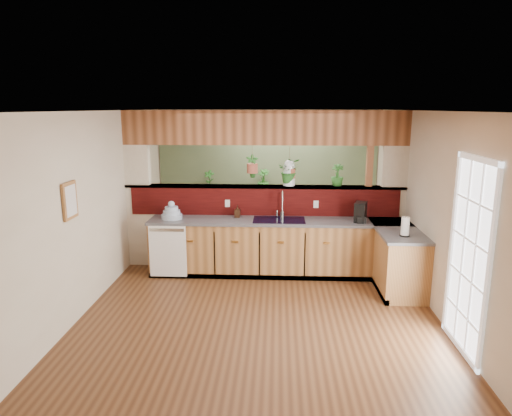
{
  "coord_description": "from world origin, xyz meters",
  "views": [
    {
      "loc": [
        0.22,
        -6.05,
        2.65
      ],
      "look_at": [
        -0.1,
        0.7,
        1.15
      ],
      "focal_mm": 32.0,
      "sensor_mm": 36.0,
      "label": 1
    }
  ],
  "objects_px": {
    "paper_towel": "(405,227)",
    "glass_jar": "(289,173)",
    "coffee_maker": "(361,213)",
    "shelving_console": "(237,212)",
    "dish_stack": "(172,213)",
    "soap_dispenser": "(237,211)",
    "faucet": "(282,203)"
  },
  "relations": [
    {
      "from": "glass_jar",
      "to": "shelving_console",
      "type": "bearing_deg",
      "value": 118.43
    },
    {
      "from": "dish_stack",
      "to": "glass_jar",
      "type": "xyz_separation_m",
      "value": [
        1.88,
        0.38,
        0.61
      ]
    },
    {
      "from": "shelving_console",
      "to": "faucet",
      "type": "bearing_deg",
      "value": -60.46
    },
    {
      "from": "dish_stack",
      "to": "soap_dispenser",
      "type": "relative_size",
      "value": 1.69
    },
    {
      "from": "soap_dispenser",
      "to": "shelving_console",
      "type": "relative_size",
      "value": 0.14
    },
    {
      "from": "soap_dispenser",
      "to": "glass_jar",
      "type": "relative_size",
      "value": 0.46
    },
    {
      "from": "dish_stack",
      "to": "coffee_maker",
      "type": "relative_size",
      "value": 1.09
    },
    {
      "from": "coffee_maker",
      "to": "shelving_console",
      "type": "relative_size",
      "value": 0.22
    },
    {
      "from": "paper_towel",
      "to": "glass_jar",
      "type": "height_order",
      "value": "glass_jar"
    },
    {
      "from": "dish_stack",
      "to": "paper_towel",
      "type": "distance_m",
      "value": 3.56
    },
    {
      "from": "soap_dispenser",
      "to": "paper_towel",
      "type": "height_order",
      "value": "paper_towel"
    },
    {
      "from": "dish_stack",
      "to": "paper_towel",
      "type": "xyz_separation_m",
      "value": [
        3.46,
        -0.85,
        0.04
      ]
    },
    {
      "from": "coffee_maker",
      "to": "paper_towel",
      "type": "distance_m",
      "value": 0.92
    },
    {
      "from": "faucet",
      "to": "dish_stack",
      "type": "relative_size",
      "value": 1.33
    },
    {
      "from": "soap_dispenser",
      "to": "shelving_console",
      "type": "height_order",
      "value": "soap_dispenser"
    },
    {
      "from": "shelving_console",
      "to": "coffee_maker",
      "type": "bearing_deg",
      "value": -41.4
    },
    {
      "from": "faucet",
      "to": "dish_stack",
      "type": "xyz_separation_m",
      "value": [
        -1.76,
        -0.16,
        -0.15
      ]
    },
    {
      "from": "glass_jar",
      "to": "dish_stack",
      "type": "bearing_deg",
      "value": -168.65
    },
    {
      "from": "dish_stack",
      "to": "glass_jar",
      "type": "distance_m",
      "value": 2.01
    },
    {
      "from": "dish_stack",
      "to": "glass_jar",
      "type": "relative_size",
      "value": 0.78
    },
    {
      "from": "paper_towel",
      "to": "dish_stack",
      "type": "bearing_deg",
      "value": 166.19
    },
    {
      "from": "faucet",
      "to": "shelving_console",
      "type": "height_order",
      "value": "faucet"
    },
    {
      "from": "soap_dispenser",
      "to": "coffee_maker",
      "type": "height_order",
      "value": "coffee_maker"
    },
    {
      "from": "faucet",
      "to": "soap_dispenser",
      "type": "distance_m",
      "value": 0.74
    },
    {
      "from": "faucet",
      "to": "soap_dispenser",
      "type": "bearing_deg",
      "value": -178.68
    },
    {
      "from": "paper_towel",
      "to": "shelving_console",
      "type": "distance_m",
      "value": 4.1
    },
    {
      "from": "coffee_maker",
      "to": "glass_jar",
      "type": "relative_size",
      "value": 0.72
    },
    {
      "from": "coffee_maker",
      "to": "glass_jar",
      "type": "distance_m",
      "value": 1.31
    },
    {
      "from": "soap_dispenser",
      "to": "paper_towel",
      "type": "bearing_deg",
      "value": -22.36
    },
    {
      "from": "paper_towel",
      "to": "shelving_console",
      "type": "xyz_separation_m",
      "value": [
        -2.61,
        3.13,
        -0.53
      ]
    },
    {
      "from": "shelving_console",
      "to": "soap_dispenser",
      "type": "bearing_deg",
      "value": -78.67
    },
    {
      "from": "shelving_console",
      "to": "paper_towel",
      "type": "bearing_deg",
      "value": -44.03
    }
  ]
}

